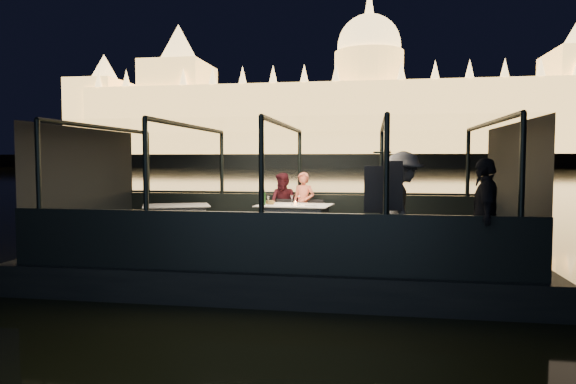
% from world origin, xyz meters
% --- Properties ---
extents(river_water, '(500.00, 500.00, 0.00)m').
position_xyz_m(river_water, '(0.00, 80.00, 0.00)').
color(river_water, black).
rests_on(river_water, ground).
extents(boat_hull, '(8.60, 4.40, 1.00)m').
position_xyz_m(boat_hull, '(0.00, 0.00, 0.00)').
color(boat_hull, black).
rests_on(boat_hull, river_water).
extents(boat_deck, '(8.00, 4.00, 0.04)m').
position_xyz_m(boat_deck, '(0.00, 0.00, 0.48)').
color(boat_deck, black).
rests_on(boat_deck, boat_hull).
extents(gunwale_port, '(8.00, 0.08, 0.90)m').
position_xyz_m(gunwale_port, '(0.00, 2.00, 0.95)').
color(gunwale_port, black).
rests_on(gunwale_port, boat_deck).
extents(gunwale_starboard, '(8.00, 0.08, 0.90)m').
position_xyz_m(gunwale_starboard, '(0.00, -2.00, 0.95)').
color(gunwale_starboard, black).
rests_on(gunwale_starboard, boat_deck).
extents(cabin_glass_port, '(8.00, 0.02, 1.40)m').
position_xyz_m(cabin_glass_port, '(0.00, 2.00, 2.10)').
color(cabin_glass_port, '#99B2B2').
rests_on(cabin_glass_port, gunwale_port).
extents(cabin_glass_starboard, '(8.00, 0.02, 1.40)m').
position_xyz_m(cabin_glass_starboard, '(0.00, -2.00, 2.10)').
color(cabin_glass_starboard, '#99B2B2').
rests_on(cabin_glass_starboard, gunwale_starboard).
extents(cabin_roof_glass, '(8.00, 4.00, 0.02)m').
position_xyz_m(cabin_roof_glass, '(0.00, 0.00, 2.80)').
color(cabin_roof_glass, '#99B2B2').
rests_on(cabin_roof_glass, boat_deck).
extents(end_wall_fore, '(0.02, 4.00, 2.30)m').
position_xyz_m(end_wall_fore, '(-4.00, 0.00, 1.65)').
color(end_wall_fore, black).
rests_on(end_wall_fore, boat_deck).
extents(end_wall_aft, '(0.02, 4.00, 2.30)m').
position_xyz_m(end_wall_aft, '(4.00, 0.00, 1.65)').
color(end_wall_aft, black).
rests_on(end_wall_aft, boat_deck).
extents(canopy_ribs, '(8.00, 4.00, 2.30)m').
position_xyz_m(canopy_ribs, '(0.00, 0.00, 1.65)').
color(canopy_ribs, black).
rests_on(canopy_ribs, boat_deck).
extents(embankment, '(400.00, 140.00, 6.00)m').
position_xyz_m(embankment, '(0.00, 210.00, 1.00)').
color(embankment, '#423D33').
rests_on(embankment, ground).
extents(parliament_building, '(220.00, 32.00, 60.00)m').
position_xyz_m(parliament_building, '(0.00, 175.00, 29.00)').
color(parliament_building, '#F2D18C').
rests_on(parliament_building, embankment).
extents(dining_table_central, '(1.55, 1.19, 0.77)m').
position_xyz_m(dining_table_central, '(0.06, 0.86, 0.89)').
color(dining_table_central, white).
rests_on(dining_table_central, boat_deck).
extents(dining_table_aft, '(1.64, 1.44, 0.72)m').
position_xyz_m(dining_table_aft, '(-2.48, 0.91, 0.89)').
color(dining_table_aft, white).
rests_on(dining_table_aft, boat_deck).
extents(chair_port_left, '(0.43, 0.43, 0.81)m').
position_xyz_m(chair_port_left, '(-0.25, 1.39, 0.95)').
color(chair_port_left, black).
rests_on(chair_port_left, boat_deck).
extents(chair_port_right, '(0.47, 0.47, 0.82)m').
position_xyz_m(chair_port_right, '(0.41, 1.34, 0.95)').
color(chair_port_right, black).
rests_on(chair_port_right, boat_deck).
extents(coat_stand, '(0.56, 0.48, 1.83)m').
position_xyz_m(coat_stand, '(1.75, -1.37, 1.40)').
color(coat_stand, black).
rests_on(coat_stand, boat_deck).
extents(person_woman_coral, '(0.58, 0.47, 1.41)m').
position_xyz_m(person_woman_coral, '(0.14, 1.58, 1.25)').
color(person_woman_coral, '#EF7557').
rests_on(person_woman_coral, boat_deck).
extents(person_man_maroon, '(0.78, 0.68, 1.39)m').
position_xyz_m(person_man_maroon, '(-0.29, 1.62, 1.25)').
color(person_man_maroon, '#3F1119').
rests_on(person_man_maroon, boat_deck).
extents(passenger_stripe, '(0.68, 1.18, 1.81)m').
position_xyz_m(passenger_stripe, '(2.10, -0.86, 1.35)').
color(passenger_stripe, silver).
rests_on(passenger_stripe, boat_deck).
extents(passenger_dark, '(0.57, 1.05, 1.70)m').
position_xyz_m(passenger_dark, '(3.20, -1.69, 1.35)').
color(passenger_dark, black).
rests_on(passenger_dark, boat_deck).
extents(wine_bottle, '(0.09, 0.09, 0.32)m').
position_xyz_m(wine_bottle, '(-0.54, 0.69, 1.42)').
color(wine_bottle, '#153A18').
rests_on(wine_bottle, dining_table_central).
extents(bread_basket, '(0.24, 0.24, 0.07)m').
position_xyz_m(bread_basket, '(-0.45, 0.89, 1.31)').
color(bread_basket, brown).
rests_on(bread_basket, dining_table_central).
extents(amber_candle, '(0.07, 0.07, 0.08)m').
position_xyz_m(amber_candle, '(0.09, 0.78, 1.31)').
color(amber_candle, orange).
rests_on(amber_candle, dining_table_central).
extents(plate_near, '(0.25, 0.25, 0.01)m').
position_xyz_m(plate_near, '(0.41, 0.67, 1.27)').
color(plate_near, silver).
rests_on(plate_near, dining_table_central).
extents(plate_far, '(0.33, 0.33, 0.02)m').
position_xyz_m(plate_far, '(-0.41, 0.97, 1.27)').
color(plate_far, silver).
rests_on(plate_far, dining_table_central).
extents(wine_glass_white, '(0.08, 0.08, 0.18)m').
position_xyz_m(wine_glass_white, '(-0.43, 0.60, 1.36)').
color(wine_glass_white, silver).
rests_on(wine_glass_white, dining_table_central).
extents(wine_glass_red, '(0.07, 0.07, 0.17)m').
position_xyz_m(wine_glass_red, '(0.14, 0.92, 1.36)').
color(wine_glass_red, silver).
rests_on(wine_glass_red, dining_table_central).
extents(wine_glass_empty, '(0.08, 0.08, 0.20)m').
position_xyz_m(wine_glass_empty, '(0.03, 0.68, 1.36)').
color(wine_glass_empty, silver).
rests_on(wine_glass_empty, dining_table_central).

